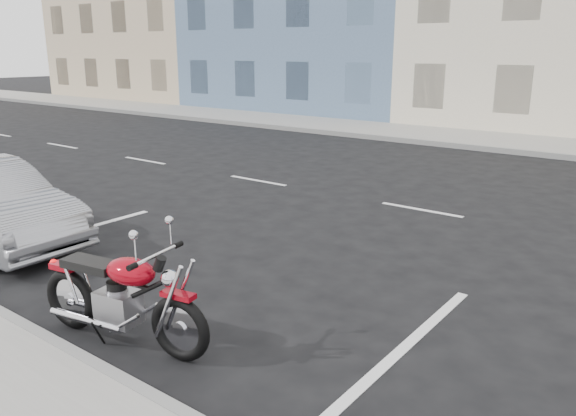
# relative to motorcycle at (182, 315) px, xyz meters

# --- Properties ---
(ground) EXTENTS (120.00, 120.00, 0.00)m
(ground) POSITION_rel_motorcycle_xyz_m (1.58, 6.31, -0.48)
(ground) COLOR black
(ground) RESTS_ON ground
(sidewalk_far) EXTENTS (80.00, 3.40, 0.15)m
(sidewalk_far) POSITION_rel_motorcycle_xyz_m (-3.42, 15.01, -0.41)
(sidewalk_far) COLOR gray
(sidewalk_far) RESTS_ON ground
(curb_far) EXTENTS (80.00, 0.12, 0.16)m
(curb_far) POSITION_rel_motorcycle_xyz_m (-3.42, 13.31, -0.40)
(curb_far) COLOR gray
(curb_far) RESTS_ON ground
(motorcycle) EXTENTS (2.09, 0.76, 1.05)m
(motorcycle) POSITION_rel_motorcycle_xyz_m (0.00, 0.00, 0.00)
(motorcycle) COLOR black
(motorcycle) RESTS_ON ground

